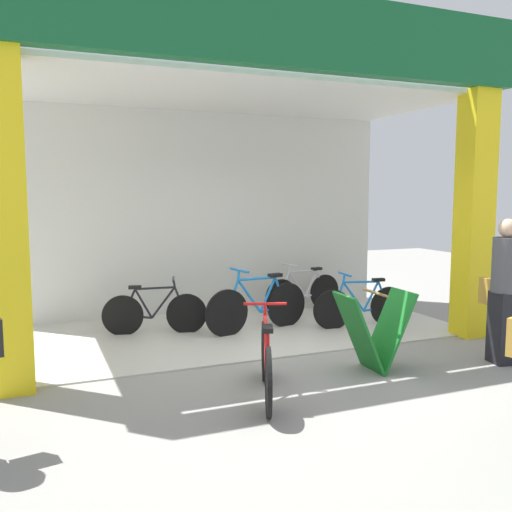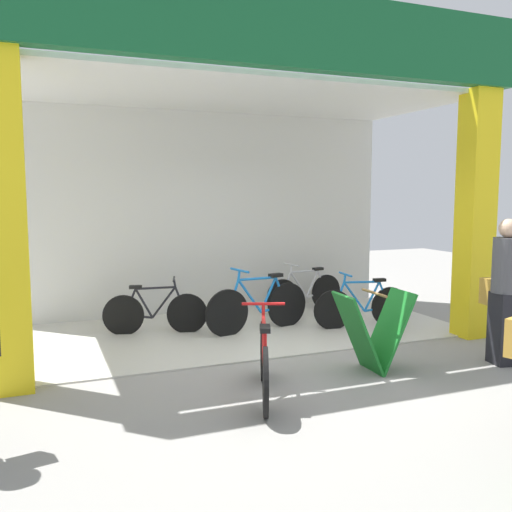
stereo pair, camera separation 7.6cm
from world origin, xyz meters
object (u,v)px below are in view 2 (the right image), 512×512
(bicycle_inside_0, at_px, (362,306))
(bicycle_parked_0, at_px, (264,362))
(pedestrian_1, at_px, (504,291))
(sandwich_board_sign, at_px, (373,331))
(bicycle_inside_2, at_px, (258,306))
(bicycle_inside_1, at_px, (155,312))
(bicycle_inside_3, at_px, (305,292))

(bicycle_inside_0, relative_size, bicycle_parked_0, 0.99)
(pedestrian_1, bearing_deg, bicycle_parked_0, 179.39)
(sandwich_board_sign, bearing_deg, bicycle_parked_0, -168.70)
(bicycle_inside_2, xyz_separation_m, pedestrian_1, (2.06, -2.39, 0.48))
(bicycle_inside_2, bearing_deg, pedestrian_1, -49.25)
(bicycle_parked_0, bearing_deg, bicycle_inside_0, 40.17)
(bicycle_inside_0, distance_m, bicycle_parked_0, 3.10)
(pedestrian_1, bearing_deg, bicycle_inside_2, 130.75)
(bicycle_inside_1, xyz_separation_m, bicycle_inside_2, (1.39, -0.39, 0.05))
(bicycle_parked_0, xyz_separation_m, sandwich_board_sign, (1.41, 0.28, 0.10))
(bicycle_inside_0, bearing_deg, bicycle_inside_2, 166.66)
(bicycle_inside_0, relative_size, bicycle_inside_2, 0.90)
(bicycle_inside_2, xyz_separation_m, bicycle_inside_3, (1.20, 0.93, -0.04))
(bicycle_inside_1, height_order, sandwich_board_sign, sandwich_board_sign)
(bicycle_inside_0, height_order, bicycle_inside_2, bicycle_inside_2)
(bicycle_inside_1, bearing_deg, sandwich_board_sign, -52.14)
(bicycle_inside_2, height_order, pedestrian_1, pedestrian_1)
(bicycle_inside_3, distance_m, bicycle_parked_0, 3.89)
(bicycle_inside_2, relative_size, sandwich_board_sign, 1.84)
(bicycle_inside_0, xyz_separation_m, bicycle_parked_0, (-2.37, -2.00, 0.02))
(bicycle_inside_2, xyz_separation_m, sandwich_board_sign, (0.52, -2.07, 0.08))
(bicycle_inside_3, bearing_deg, pedestrian_1, -75.53)
(bicycle_inside_0, xyz_separation_m, sandwich_board_sign, (-0.96, -1.72, 0.12))
(bicycle_inside_3, relative_size, bicycle_parked_0, 0.99)
(bicycle_inside_2, distance_m, pedestrian_1, 3.19)
(bicycle_inside_3, xyz_separation_m, pedestrian_1, (0.86, -3.31, 0.52))
(bicycle_parked_0, distance_m, pedestrian_1, 2.99)
(bicycle_inside_1, distance_m, bicycle_inside_2, 1.44)
(bicycle_inside_1, distance_m, bicycle_inside_3, 2.64)
(bicycle_inside_1, bearing_deg, bicycle_parked_0, -79.73)
(bicycle_inside_1, height_order, bicycle_parked_0, bicycle_parked_0)
(sandwich_board_sign, height_order, pedestrian_1, pedestrian_1)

